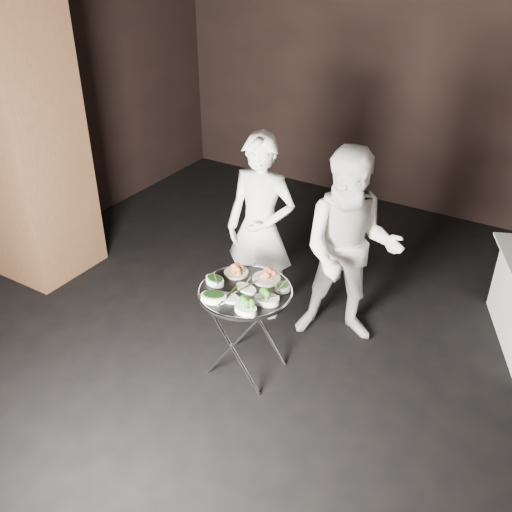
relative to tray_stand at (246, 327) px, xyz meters
The scene contains 17 objects.
floor 0.44m from the tray_stand, 20.00° to the right, with size 6.00×7.00×0.05m, color black.
wall_back 3.67m from the tray_stand, 89.15° to the left, with size 6.00×0.05×3.00m, color black.
column_left 2.77m from the tray_stand, behind, with size 0.80×0.80×3.00m, color brown.
tray_stand is the anchor object (origin of this frame).
serving_tray 0.33m from the tray_stand, 90.00° to the left, with size 0.69×0.69×0.04m.
potato_plate_a 0.43m from the tray_stand, 139.17° to the left, with size 0.18×0.18×0.07m.
potato_plate_b 0.42m from the tray_stand, 72.74° to the left, with size 0.22×0.22×0.08m.
greens_bowl 0.45m from the tray_stand, 31.87° to the left, with size 0.11×0.11×0.06m.
asparagus_plate_a 0.35m from the tray_stand, 74.84° to the left, with size 0.20×0.14×0.04m.
asparagus_plate_b 0.39m from the tray_stand, 105.98° to the right, with size 0.20×0.12×0.04m.
spinach_bowl_a 0.43m from the tray_stand, behind, with size 0.18×0.13×0.07m.
spinach_bowl_b 0.45m from the tray_stand, 117.81° to the right, with size 0.21×0.18×0.08m.
broccoli_bowl_a 0.43m from the tray_stand, 13.54° to the right, with size 0.21×0.17×0.07m.
broccoli_bowl_b 0.45m from the tray_stand, 56.61° to the right, with size 0.18×0.14×0.07m.
serving_utensils 0.39m from the tray_stand, 76.29° to the left, with size 0.58×0.41×0.01m.
waiter_left 0.90m from the tray_stand, 113.12° to the left, with size 0.59×0.39×1.63m, color white.
waiter_right 1.01m from the tray_stand, 59.76° to the left, with size 0.80×0.62×1.65m, color white.
Camera 1 is at (1.77, -2.81, 3.04)m, focal length 40.00 mm.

